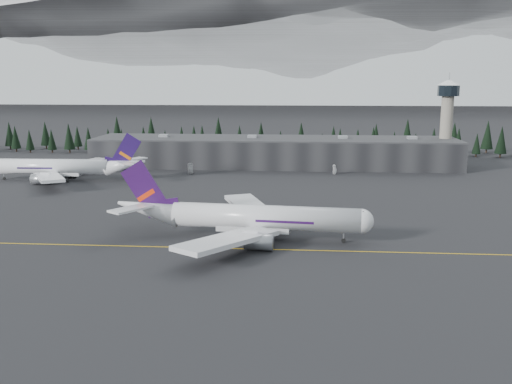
# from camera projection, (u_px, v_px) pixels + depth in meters

# --- Properties ---
(ground) EXTENTS (1400.00, 1400.00, 0.00)m
(ground) POSITION_uv_depth(u_px,v_px,m) (249.00, 246.00, 133.25)
(ground) COLOR black
(ground) RESTS_ON ground
(taxiline) EXTENTS (400.00, 0.40, 0.02)m
(taxiline) POSITION_uv_depth(u_px,v_px,m) (249.00, 249.00, 131.29)
(taxiline) COLOR gold
(taxiline) RESTS_ON ground
(terminal) EXTENTS (160.00, 30.00, 12.60)m
(terminal) POSITION_uv_depth(u_px,v_px,m) (274.00, 152.00, 254.19)
(terminal) COLOR black
(terminal) RESTS_ON ground
(control_tower) EXTENTS (10.00, 10.00, 37.70)m
(control_tower) POSITION_uv_depth(u_px,v_px,m) (447.00, 114.00, 247.99)
(control_tower) COLOR gray
(control_tower) RESTS_ON ground
(treeline) EXTENTS (360.00, 20.00, 15.00)m
(treeline) POSITION_uv_depth(u_px,v_px,m) (278.00, 140.00, 290.12)
(treeline) COLOR black
(treeline) RESTS_ON ground
(mountain_ridge) EXTENTS (4400.00, 900.00, 420.00)m
(mountain_ridge) POSITION_uv_depth(u_px,v_px,m) (295.00, 98.00, 1110.70)
(mountain_ridge) COLOR white
(mountain_ridge) RESTS_ON ground
(jet_main) EXTENTS (64.09, 58.96, 18.85)m
(jet_main) POSITION_uv_depth(u_px,v_px,m) (243.00, 217.00, 139.21)
(jet_main) COLOR silver
(jet_main) RESTS_ON ground
(jet_parked) EXTENTS (62.65, 57.80, 18.41)m
(jet_parked) POSITION_uv_depth(u_px,v_px,m) (64.00, 167.00, 218.17)
(jet_parked) COLOR white
(jet_parked) RESTS_ON ground
(gse_vehicle_a) EXTENTS (3.87, 5.11, 1.29)m
(gse_vehicle_a) POSITION_uv_depth(u_px,v_px,m) (190.00, 173.00, 232.93)
(gse_vehicle_a) COLOR silver
(gse_vehicle_a) RESTS_ON ground
(gse_vehicle_b) EXTENTS (4.33, 2.88, 1.37)m
(gse_vehicle_b) POSITION_uv_depth(u_px,v_px,m) (335.00, 173.00, 232.77)
(gse_vehicle_b) COLOR silver
(gse_vehicle_b) RESTS_ON ground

